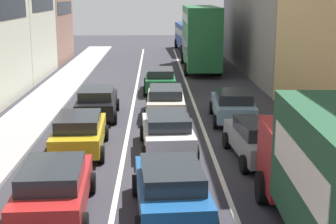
{
  "coord_description": "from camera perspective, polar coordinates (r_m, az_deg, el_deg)",
  "views": [
    {
      "loc": [
        -0.52,
        -6.71,
        5.96
      ],
      "look_at": [
        0.0,
        12.0,
        1.6
      ],
      "focal_mm": 53.98,
      "sensor_mm": 36.0,
      "label": 1
    }
  ],
  "objects": [
    {
      "name": "lane_stripe_right",
      "position": [
        27.46,
        3.08,
        0.57
      ],
      "size": [
        0.16,
        60.0,
        0.01
      ],
      "primitive_type": "cube",
      "color": "silver",
      "rests_on": "ground"
    },
    {
      "name": "sedan_left_lane_third",
      "position": [
        19.79,
        -9.98,
        -2.22
      ],
      "size": [
        2.19,
        4.36,
        1.49
      ],
      "rotation": [
        0.0,
        0.0,
        1.61
      ],
      "color": "#B29319",
      "rests_on": "ground"
    },
    {
      "name": "coupe_centre_lane_fourth",
      "position": [
        25.3,
        -0.27,
        1.33
      ],
      "size": [
        2.12,
        4.33,
        1.49
      ],
      "rotation": [
        0.0,
        0.0,
        1.55
      ],
      "color": "beige",
      "rests_on": "ground"
    },
    {
      "name": "bus_mid_queue_primary",
      "position": [
        41.01,
        3.67,
        8.71
      ],
      "size": [
        2.94,
        10.54,
        5.06
      ],
      "rotation": [
        0.0,
        0.0,
        1.55
      ],
      "color": "#1E6033",
      "rests_on": "ground"
    },
    {
      "name": "sedan_right_lane_behind_truck",
      "position": [
        18.87,
        10.34,
        -2.98
      ],
      "size": [
        2.3,
        4.41,
        1.49
      ],
      "rotation": [
        0.0,
        0.0,
        1.64
      ],
      "color": "gray",
      "rests_on": "ground"
    },
    {
      "name": "wagon_left_lane_second",
      "position": [
        14.36,
        -12.79,
        -8.3
      ],
      "size": [
        2.23,
        4.38,
        1.49
      ],
      "rotation": [
        0.0,
        0.0,
        1.62
      ],
      "color": "#A51E1E",
      "rests_on": "ground"
    },
    {
      "name": "hatchback_centre_lane_third",
      "position": [
        19.6,
        -0.08,
        -2.16
      ],
      "size": [
        2.24,
        4.39,
        1.49
      ],
      "rotation": [
        0.0,
        0.0,
        1.62
      ],
      "color": "silver",
      "rests_on": "ground"
    },
    {
      "name": "sedan_left_lane_fourth",
      "position": [
        25.21,
        -8.02,
        1.17
      ],
      "size": [
        2.17,
        4.35,
        1.49
      ],
      "rotation": [
        0.0,
        0.0,
        1.6
      ],
      "color": "black",
      "rests_on": "ground"
    },
    {
      "name": "wagon_right_lane_far",
      "position": [
        24.43,
        7.35,
        0.8
      ],
      "size": [
        2.23,
        4.38,
        1.49
      ],
      "rotation": [
        0.0,
        0.0,
        1.52
      ],
      "color": "#759EB7",
      "rests_on": "ground"
    },
    {
      "name": "sedan_centre_lane_second",
      "position": [
        13.98,
        0.33,
        -8.57
      ],
      "size": [
        2.3,
        4.41,
        1.49
      ],
      "rotation": [
        0.0,
        0.0,
        1.64
      ],
      "color": "#194C8C",
      "rests_on": "ground"
    },
    {
      "name": "sedan_centre_lane_fifth",
      "position": [
        31.63,
        -0.89,
        3.71
      ],
      "size": [
        2.07,
        4.3,
        1.49
      ],
      "rotation": [
        0.0,
        0.0,
        1.57
      ],
      "color": "#19592D",
      "rests_on": "ground"
    },
    {
      "name": "bus_far_queue_secondary",
      "position": [
        54.47,
        2.6,
        8.67
      ],
      "size": [
        3.15,
        10.6,
        2.9
      ],
      "rotation": [
        0.0,
        0.0,
        1.61
      ],
      "color": "navy",
      "rests_on": "ground"
    },
    {
      "name": "lane_stripe_left",
      "position": [
        27.39,
        -4.02,
        0.52
      ],
      "size": [
        0.16,
        60.0,
        0.01
      ],
      "primitive_type": "cube",
      "color": "silver",
      "rests_on": "ground"
    },
    {
      "name": "sidewalk_left",
      "position": [
        28.04,
        -14.29,
        0.57
      ],
      "size": [
        2.6,
        64.0,
        0.14
      ],
      "primitive_type": "cube",
      "color": "#969696",
      "rests_on": "ground"
    }
  ]
}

